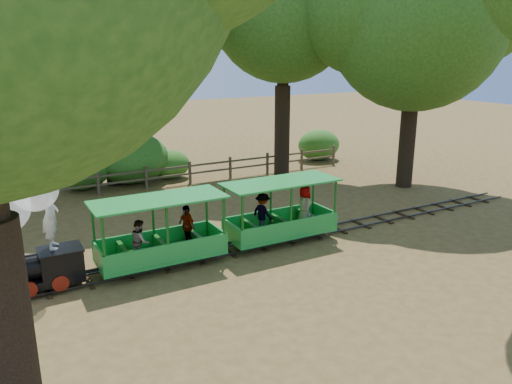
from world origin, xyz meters
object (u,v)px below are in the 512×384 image
carriage_rear (281,216)px  fence (168,173)px  locomotive (14,225)px  carriage_front (162,240)px

carriage_rear → fence: (-0.81, 7.98, -0.24)m
locomotive → carriage_front: (3.50, -0.09, -1.02)m
carriage_front → carriage_rear: (3.83, 0.03, 0.04)m
locomotive → carriage_rear: 7.40m
carriage_front → fence: size_ratio=0.20×
locomotive → carriage_rear: size_ratio=0.90×
locomotive → carriage_front: locomotive is taller
fence → locomotive: bearing=-129.5°
locomotive → carriage_rear: (7.34, -0.06, -0.98)m
fence → carriage_rear: bearing=-84.2°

